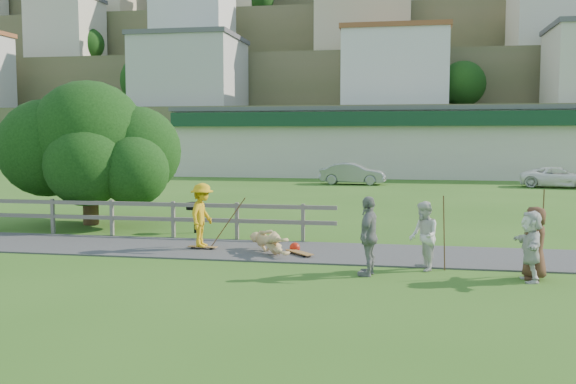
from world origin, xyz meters
name	(u,v)px	position (x,y,z in m)	size (l,w,h in m)	color
ground	(203,260)	(0.00, 0.00, 0.00)	(260.00, 260.00, 0.00)	#31611B
path	(220,249)	(0.00, 1.50, 0.02)	(34.00, 3.00, 0.04)	#363739
fence	(93,212)	(-4.62, 3.30, 0.72)	(15.05, 0.10, 1.10)	#635F57
strip_mall	(394,141)	(4.00, 34.94, 2.58)	(32.50, 10.75, 5.10)	beige
hillside	(377,65)	(0.00, 91.31, 14.41)	(220.00, 67.00, 47.50)	#535C36
skater_rider	(202,219)	(-0.44, 1.36, 0.86)	(1.11, 0.64, 1.72)	gold
skater_fallen	(270,242)	(1.49, 1.07, 0.33)	(1.82, 0.44, 0.66)	tan
spectator_a	(424,236)	(5.37, -0.19, 0.80)	(0.78, 0.60, 1.60)	silver
spectator_b	(369,236)	(4.16, -0.94, 0.89)	(1.04, 0.43, 1.77)	gray
spectator_c	(535,243)	(7.71, -0.68, 0.79)	(0.77, 0.50, 1.58)	#4E2F1F
spectator_d	(531,246)	(7.58, -0.92, 0.76)	(1.41, 0.45, 1.52)	silver
car_silver	(353,174)	(1.65, 25.02, 0.67)	(1.42, 4.07, 1.34)	gray
car_white	(559,177)	(13.77, 24.76, 0.61)	(2.01, 4.36, 1.21)	white
tree	(90,169)	(-5.81, 5.42, 1.93)	(6.39, 6.39, 3.86)	black
bbq	(195,218)	(-1.62, 4.25, 0.49)	(0.45, 0.34, 0.97)	black
longboard_rider	(203,248)	(-0.44, 1.36, 0.04)	(0.81, 0.20, 0.09)	brown
longboard_fallen	(299,254)	(2.29, 0.97, 0.05)	(0.98, 0.24, 0.11)	brown
helmet	(295,248)	(2.09, 1.42, 0.14)	(0.28, 0.28, 0.28)	#B31E0D
pole_rider	(228,217)	(0.16, 1.76, 0.86)	(0.03, 0.03, 1.73)	brown
pole_spec_left	(444,233)	(5.83, -0.10, 0.87)	(0.03, 0.03, 1.73)	brown
pole_spec_right	(542,232)	(7.94, -0.22, 0.96)	(0.03, 0.03, 1.92)	brown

